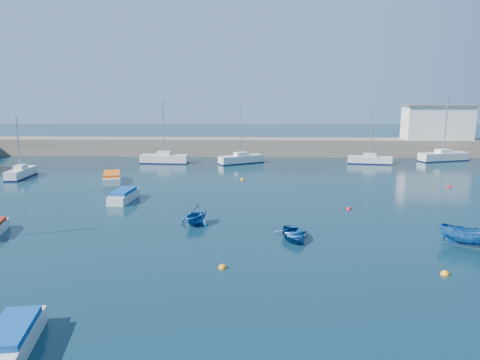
{
  "coord_description": "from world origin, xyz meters",
  "views": [
    {
      "loc": [
        1.49,
        -27.19,
        10.44
      ],
      "look_at": [
        0.29,
        17.49,
        1.6
      ],
      "focal_mm": 35.0,
      "sensor_mm": 36.0,
      "label": 1
    }
  ],
  "objects_px": {
    "harbor_office": "(437,123)",
    "sailboat_5": "(164,158)",
    "motorboat_2": "(112,178)",
    "sailboat_3": "(21,173)",
    "dinghy_center": "(294,234)",
    "motorboat_3": "(13,337)",
    "sailboat_8": "(443,156)",
    "sailboat_6": "(241,159)",
    "dinghy_right": "(469,236)",
    "sailboat_7": "(370,160)",
    "motorboat_1": "(124,196)",
    "dinghy_left": "(196,215)"
  },
  "relations": [
    {
      "from": "motorboat_1",
      "to": "dinghy_center",
      "type": "xyz_separation_m",
      "value": [
        14.98,
        -10.85,
        -0.15
      ]
    },
    {
      "from": "sailboat_5",
      "to": "motorboat_2",
      "type": "relative_size",
      "value": 1.61
    },
    {
      "from": "sailboat_6",
      "to": "motorboat_2",
      "type": "xyz_separation_m",
      "value": [
        -14.25,
        -13.51,
        -0.12
      ]
    },
    {
      "from": "harbor_office",
      "to": "motorboat_2",
      "type": "xyz_separation_m",
      "value": [
        -44.36,
        -21.88,
        -4.6
      ]
    },
    {
      "from": "motorboat_1",
      "to": "dinghy_right",
      "type": "distance_m",
      "value": 29.16
    },
    {
      "from": "sailboat_3",
      "to": "sailboat_7",
      "type": "height_order",
      "value": "sailboat_7"
    },
    {
      "from": "sailboat_5",
      "to": "dinghy_center",
      "type": "distance_m",
      "value": 36.61
    },
    {
      "from": "motorboat_1",
      "to": "dinghy_right",
      "type": "xyz_separation_m",
      "value": [
        26.54,
        -12.08,
        0.2
      ]
    },
    {
      "from": "sailboat_3",
      "to": "dinghy_center",
      "type": "relative_size",
      "value": 2.06
    },
    {
      "from": "motorboat_1",
      "to": "motorboat_3",
      "type": "bearing_deg",
      "value": -79.1
    },
    {
      "from": "motorboat_1",
      "to": "motorboat_2",
      "type": "relative_size",
      "value": 0.84
    },
    {
      "from": "sailboat_3",
      "to": "motorboat_2",
      "type": "xyz_separation_m",
      "value": [
        11.46,
        -2.21,
        -0.1
      ]
    },
    {
      "from": "harbor_office",
      "to": "motorboat_1",
      "type": "xyz_separation_m",
      "value": [
        -40.57,
        -30.82,
        -4.59
      ]
    },
    {
      "from": "motorboat_3",
      "to": "dinghy_left",
      "type": "distance_m",
      "value": 18.59
    },
    {
      "from": "harbor_office",
      "to": "sailboat_8",
      "type": "relative_size",
      "value": 1.04
    },
    {
      "from": "motorboat_1",
      "to": "dinghy_left",
      "type": "relative_size",
      "value": 1.57
    },
    {
      "from": "dinghy_left",
      "to": "sailboat_3",
      "type": "bearing_deg",
      "value": 168.38
    },
    {
      "from": "sailboat_3",
      "to": "sailboat_8",
      "type": "distance_m",
      "value": 56.91
    },
    {
      "from": "harbor_office",
      "to": "motorboat_3",
      "type": "distance_m",
      "value": 68.02
    },
    {
      "from": "sailboat_6",
      "to": "harbor_office",
      "type": "bearing_deg",
      "value": -103.56
    },
    {
      "from": "sailboat_6",
      "to": "motorboat_3",
      "type": "distance_m",
      "value": 48.41
    },
    {
      "from": "motorboat_3",
      "to": "dinghy_left",
      "type": "relative_size",
      "value": 1.6
    },
    {
      "from": "dinghy_center",
      "to": "sailboat_3",
      "type": "bearing_deg",
      "value": 139.82
    },
    {
      "from": "sailboat_6",
      "to": "dinghy_right",
      "type": "relative_size",
      "value": 2.28
    },
    {
      "from": "motorboat_2",
      "to": "dinghy_right",
      "type": "distance_m",
      "value": 36.9
    },
    {
      "from": "motorboat_3",
      "to": "dinghy_left",
      "type": "bearing_deg",
      "value": 63.57
    },
    {
      "from": "sailboat_8",
      "to": "sailboat_7",
      "type": "bearing_deg",
      "value": 86.87
    },
    {
      "from": "sailboat_3",
      "to": "sailboat_6",
      "type": "relative_size",
      "value": 0.86
    },
    {
      "from": "sailboat_6",
      "to": "dinghy_right",
      "type": "height_order",
      "value": "sailboat_6"
    },
    {
      "from": "sailboat_5",
      "to": "motorboat_3",
      "type": "bearing_deg",
      "value": -172.81
    },
    {
      "from": "dinghy_center",
      "to": "dinghy_left",
      "type": "relative_size",
      "value": 1.2
    },
    {
      "from": "motorboat_1",
      "to": "motorboat_2",
      "type": "height_order",
      "value": "motorboat_1"
    },
    {
      "from": "harbor_office",
      "to": "sailboat_5",
      "type": "relative_size",
      "value": 1.14
    },
    {
      "from": "sailboat_7",
      "to": "sailboat_3",
      "type": "bearing_deg",
      "value": 113.18
    },
    {
      "from": "harbor_office",
      "to": "sailboat_6",
      "type": "distance_m",
      "value": 31.57
    },
    {
      "from": "harbor_office",
      "to": "motorboat_2",
      "type": "relative_size",
      "value": 1.83
    },
    {
      "from": "sailboat_8",
      "to": "motorboat_3",
      "type": "height_order",
      "value": "sailboat_8"
    },
    {
      "from": "motorboat_3",
      "to": "dinghy_left",
      "type": "height_order",
      "value": "dinghy_left"
    },
    {
      "from": "harbor_office",
      "to": "dinghy_right",
      "type": "distance_m",
      "value": 45.35
    },
    {
      "from": "motorboat_2",
      "to": "dinghy_right",
      "type": "relative_size",
      "value": 1.48
    },
    {
      "from": "sailboat_3",
      "to": "sailboat_8",
      "type": "xyz_separation_m",
      "value": [
        55.04,
        14.49,
        0.07
      ]
    },
    {
      "from": "motorboat_3",
      "to": "sailboat_7",
      "type": "bearing_deg",
      "value": 51.75
    },
    {
      "from": "sailboat_3",
      "to": "sailboat_6",
      "type": "bearing_deg",
      "value": 23.44
    },
    {
      "from": "sailboat_8",
      "to": "dinghy_right",
      "type": "height_order",
      "value": "sailboat_8"
    },
    {
      "from": "dinghy_left",
      "to": "motorboat_3",
      "type": "bearing_deg",
      "value": -79.27
    },
    {
      "from": "motorboat_3",
      "to": "sailboat_8",
      "type": "bearing_deg",
      "value": 43.96
    },
    {
      "from": "sailboat_3",
      "to": "sailboat_8",
      "type": "bearing_deg",
      "value": 14.47
    },
    {
      "from": "motorboat_2",
      "to": "harbor_office",
      "type": "bearing_deg",
      "value": 10.04
    },
    {
      "from": "sailboat_6",
      "to": "sailboat_7",
      "type": "relative_size",
      "value": 1.07
    },
    {
      "from": "harbor_office",
      "to": "sailboat_5",
      "type": "distance_m",
      "value": 42.01
    }
  ]
}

